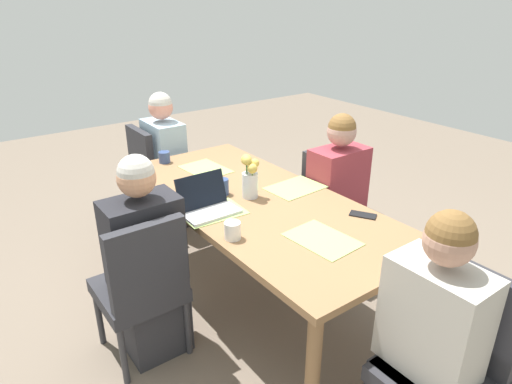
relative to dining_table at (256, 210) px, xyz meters
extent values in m
plane|color=#756656|center=(0.00, 0.00, -0.68)|extent=(10.00, 10.00, 0.00)
cube|color=olive|center=(0.00, 0.00, 0.06)|extent=(2.11, 0.95, 0.04)
cylinder|color=olive|center=(-0.98, -0.40, -0.32)|extent=(0.07, 0.07, 0.71)
cylinder|color=olive|center=(0.98, -0.40, -0.32)|extent=(0.07, 0.07, 0.71)
cylinder|color=olive|center=(-0.98, 0.40, -0.32)|extent=(0.07, 0.07, 0.71)
cylinder|color=olive|center=(0.98, 0.40, -0.32)|extent=(0.07, 0.07, 0.71)
cube|color=#2D2D33|center=(1.42, -0.02, -0.27)|extent=(0.44, 0.44, 0.08)
cube|color=#2D2D33|center=(1.42, 0.17, 0.00)|extent=(0.42, 0.06, 0.45)
cylinder|color=#333338|center=(1.61, -0.21, -0.49)|extent=(0.04, 0.04, 0.37)
cylinder|color=#333338|center=(1.23, -0.21, -0.49)|extent=(0.04, 0.04, 0.37)
cylinder|color=#333338|center=(1.61, 0.17, -0.49)|extent=(0.04, 0.04, 0.37)
cylinder|color=#333338|center=(1.23, 0.17, -0.49)|extent=(0.04, 0.04, 0.37)
cube|color=#2D2D33|center=(1.36, -0.02, -0.45)|extent=(0.34, 0.36, 0.45)
cube|color=#99B7CC|center=(1.36, -0.02, 0.02)|extent=(0.40, 0.24, 0.50)
sphere|color=#E2907A|center=(1.36, -0.02, 0.39)|extent=(0.20, 0.20, 0.20)
sphere|color=beige|center=(1.36, -0.02, 0.42)|extent=(0.19, 0.19, 0.19)
cube|color=#2D2D33|center=(-0.02, -0.77, -0.27)|extent=(0.44, 0.44, 0.08)
cube|color=#2D2D33|center=(0.17, -0.77, 0.00)|extent=(0.06, 0.42, 0.45)
cylinder|color=#333338|center=(-0.21, -0.96, -0.49)|extent=(0.04, 0.04, 0.37)
cylinder|color=#333338|center=(-0.21, -0.58, -0.49)|extent=(0.04, 0.04, 0.37)
cylinder|color=#333338|center=(0.17, -0.96, -0.49)|extent=(0.04, 0.04, 0.37)
cylinder|color=#333338|center=(0.17, -0.58, -0.49)|extent=(0.04, 0.04, 0.37)
cube|color=#2D2D33|center=(-0.02, -0.71, -0.45)|extent=(0.36, 0.34, 0.45)
cube|color=#93333D|center=(-0.02, -0.71, 0.02)|extent=(0.24, 0.40, 0.50)
sphere|color=tan|center=(-0.02, -0.71, 0.39)|extent=(0.20, 0.20, 0.20)
sphere|color=brown|center=(-0.02, -0.71, 0.42)|extent=(0.19, 0.19, 0.19)
cube|color=#2D2D33|center=(-1.36, 0.04, -0.27)|extent=(0.44, 0.44, 0.08)
cube|color=#2D2D33|center=(-1.36, -0.15, 0.00)|extent=(0.42, 0.06, 0.45)
cylinder|color=#333338|center=(-1.17, -0.15, -0.49)|extent=(0.04, 0.04, 0.37)
cube|color=#B7B2A8|center=(-1.30, 0.04, 0.02)|extent=(0.40, 0.24, 0.50)
sphere|color=tan|center=(-1.30, 0.04, 0.39)|extent=(0.20, 0.20, 0.20)
sphere|color=brown|center=(-1.30, 0.04, 0.42)|extent=(0.19, 0.19, 0.19)
cube|color=#2D2D33|center=(0.01, 0.81, -0.27)|extent=(0.44, 0.44, 0.08)
cube|color=#2D2D33|center=(-0.18, 0.81, 0.00)|extent=(0.06, 0.42, 0.45)
cylinder|color=#333338|center=(0.20, 1.00, -0.49)|extent=(0.04, 0.04, 0.37)
cylinder|color=#333338|center=(0.20, 0.62, -0.49)|extent=(0.04, 0.04, 0.37)
cylinder|color=#333338|center=(-0.18, 1.00, -0.49)|extent=(0.04, 0.04, 0.37)
cylinder|color=#333338|center=(-0.18, 0.62, -0.49)|extent=(0.04, 0.04, 0.37)
cube|color=#2D2D33|center=(0.01, 0.75, -0.45)|extent=(0.36, 0.34, 0.45)
cube|color=#232328|center=(0.01, 0.75, 0.02)|extent=(0.24, 0.40, 0.50)
sphere|color=tan|center=(0.01, 0.75, 0.39)|extent=(0.20, 0.20, 0.20)
sphere|color=beige|center=(0.01, 0.75, 0.42)|extent=(0.19, 0.19, 0.19)
cylinder|color=silver|center=(0.05, 0.01, 0.16)|extent=(0.10, 0.10, 0.16)
sphere|color=gold|center=(0.08, 0.02, 0.32)|extent=(0.07, 0.07, 0.07)
cylinder|color=#477A3D|center=(0.08, 0.02, 0.28)|extent=(0.01, 0.01, 0.08)
sphere|color=gold|center=(0.05, 0.03, 0.32)|extent=(0.06, 0.06, 0.06)
cylinder|color=#477A3D|center=(0.05, 0.03, 0.28)|extent=(0.01, 0.01, 0.09)
sphere|color=gold|center=(0.01, 0.02, 0.28)|extent=(0.06, 0.06, 0.06)
cylinder|color=#477A3D|center=(0.01, 0.02, 0.26)|extent=(0.01, 0.01, 0.04)
sphere|color=gold|center=(0.04, -0.02, 0.30)|extent=(0.06, 0.06, 0.06)
cylinder|color=#477A3D|center=(0.04, -0.02, 0.27)|extent=(0.01, 0.01, 0.06)
cube|color=#9EBC66|center=(0.64, -0.01, 0.08)|extent=(0.38, 0.28, 0.00)
cube|color=#9EBC66|center=(-0.01, -0.32, 0.08)|extent=(0.28, 0.37, 0.00)
cube|color=#9EBC66|center=(-0.61, 0.02, 0.08)|extent=(0.38, 0.29, 0.00)
cube|color=#9EBC66|center=(0.00, 0.32, 0.08)|extent=(0.28, 0.37, 0.00)
cube|color=silver|center=(0.00, 0.34, 0.09)|extent=(0.22, 0.32, 0.02)
cube|color=black|center=(0.09, 0.34, 0.19)|extent=(0.06, 0.31, 0.19)
cylinder|color=white|center=(-0.32, 0.39, 0.12)|extent=(0.09, 0.09, 0.09)
cylinder|color=#33477A|center=(0.95, 0.16, 0.12)|extent=(0.08, 0.08, 0.08)
cylinder|color=#33477A|center=(0.19, 0.12, 0.13)|extent=(0.08, 0.08, 0.10)
cube|color=black|center=(-0.55, -0.37, 0.08)|extent=(0.17, 0.14, 0.01)
camera|label=1|loc=(-2.07, 1.51, 1.26)|focal=31.81mm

